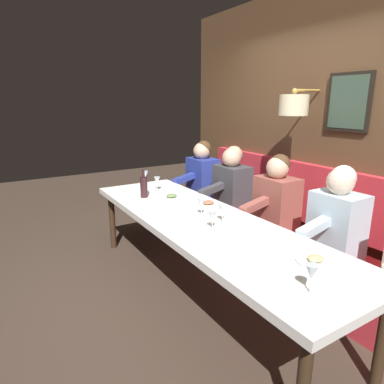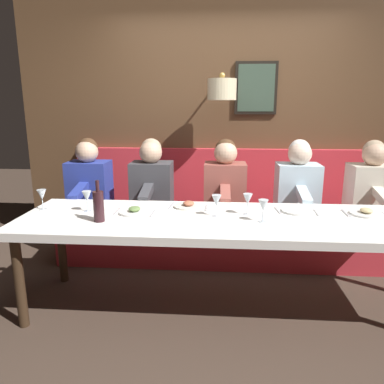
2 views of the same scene
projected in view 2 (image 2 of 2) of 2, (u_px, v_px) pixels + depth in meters
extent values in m
plane|color=#423328|center=(224.00, 307.00, 2.86)|extent=(12.00, 12.00, 0.00)
cube|color=white|center=(226.00, 222.00, 2.70)|extent=(0.90, 3.09, 0.06)
cylinder|color=#352416|center=(20.00, 283.00, 2.55)|extent=(0.07, 0.07, 0.68)
cylinder|color=#352416|center=(62.00, 245.00, 3.23)|extent=(0.07, 0.07, 0.68)
cube|color=red|center=(224.00, 240.00, 3.67)|extent=(0.52, 3.29, 0.45)
cube|color=brown|center=(225.00, 115.00, 3.96)|extent=(0.10, 4.49, 2.90)
cube|color=red|center=(224.00, 178.00, 4.03)|extent=(0.10, 3.29, 0.64)
cube|color=black|center=(256.00, 88.00, 3.81)|extent=(0.04, 0.44, 0.54)
cube|color=#384C3D|center=(256.00, 88.00, 3.79)|extent=(0.01, 0.38, 0.48)
cylinder|color=#A37F38|center=(222.00, 76.00, 3.66)|extent=(0.35, 0.02, 0.02)
cylinder|color=beige|center=(222.00, 90.00, 3.52)|extent=(0.28, 0.28, 0.20)
sphere|color=#A37F38|center=(222.00, 75.00, 3.49)|extent=(0.06, 0.06, 0.06)
cube|color=beige|center=(369.00, 194.00, 3.46)|extent=(0.30, 0.40, 0.56)
sphere|color=#D1A889|center=(375.00, 155.00, 3.35)|extent=(0.22, 0.22, 0.22)
sphere|color=tan|center=(374.00, 151.00, 3.37)|extent=(0.20, 0.20, 0.20)
cube|color=beige|center=(383.00, 197.00, 3.17)|extent=(0.33, 0.09, 0.14)
cube|color=silver|center=(297.00, 193.00, 3.51)|extent=(0.30, 0.40, 0.56)
sphere|color=beige|center=(300.00, 154.00, 3.40)|extent=(0.22, 0.22, 0.22)
sphere|color=silver|center=(299.00, 150.00, 3.42)|extent=(0.20, 0.20, 0.20)
cube|color=silver|center=(304.00, 196.00, 3.22)|extent=(0.33, 0.09, 0.14)
cube|color=#934C42|center=(225.00, 191.00, 3.56)|extent=(0.30, 0.40, 0.56)
sphere|color=#D1A889|center=(226.00, 153.00, 3.45)|extent=(0.22, 0.22, 0.22)
sphere|color=#4C331E|center=(226.00, 149.00, 3.47)|extent=(0.20, 0.20, 0.20)
cube|color=#934C42|center=(226.00, 195.00, 3.27)|extent=(0.33, 0.09, 0.14)
cube|color=#3D3D42|center=(152.00, 190.00, 3.61)|extent=(0.30, 0.40, 0.56)
sphere|color=#D1A889|center=(151.00, 152.00, 3.50)|extent=(0.22, 0.22, 0.22)
sphere|color=tan|center=(151.00, 149.00, 3.52)|extent=(0.20, 0.20, 0.20)
cube|color=#3D3D42|center=(146.00, 193.00, 3.32)|extent=(0.33, 0.09, 0.14)
cube|color=#283893|center=(90.00, 189.00, 3.65)|extent=(0.30, 0.40, 0.56)
sphere|color=#D1A889|center=(87.00, 152.00, 3.55)|extent=(0.22, 0.22, 0.22)
sphere|color=#4C331E|center=(88.00, 148.00, 3.57)|extent=(0.20, 0.20, 0.20)
cube|color=#283893|center=(79.00, 192.00, 3.36)|extent=(0.33, 0.09, 0.14)
cylinder|color=white|center=(366.00, 214.00, 2.77)|extent=(0.24, 0.24, 0.01)
ellipsoid|color=#D1BC84|center=(366.00, 210.00, 2.76)|extent=(0.11, 0.09, 0.04)
cube|color=silver|center=(346.00, 213.00, 2.80)|extent=(0.18, 0.02, 0.01)
cylinder|color=silver|center=(189.00, 206.00, 2.97)|extent=(0.24, 0.24, 0.01)
ellipsoid|color=#B76647|center=(189.00, 203.00, 2.97)|extent=(0.11, 0.09, 0.04)
cube|color=silver|center=(206.00, 208.00, 2.94)|extent=(0.17, 0.01, 0.01)
cube|color=silver|center=(171.00, 206.00, 3.00)|extent=(0.18, 0.04, 0.01)
cylinder|color=silver|center=(297.00, 211.00, 2.84)|extent=(0.24, 0.24, 0.01)
cube|color=silver|center=(316.00, 212.00, 2.81)|extent=(0.17, 0.02, 0.01)
cube|color=silver|center=(278.00, 210.00, 2.87)|extent=(0.18, 0.03, 0.01)
cylinder|color=white|center=(135.00, 212.00, 2.81)|extent=(0.24, 0.24, 0.01)
ellipsoid|color=#668447|center=(134.00, 209.00, 2.81)|extent=(0.11, 0.09, 0.04)
cube|color=silver|center=(153.00, 214.00, 2.78)|extent=(0.17, 0.02, 0.01)
cube|color=silver|center=(117.00, 211.00, 2.84)|extent=(0.18, 0.02, 0.01)
cylinder|color=silver|center=(247.00, 214.00, 2.77)|extent=(0.06, 0.06, 0.00)
cylinder|color=silver|center=(247.00, 209.00, 2.76)|extent=(0.01, 0.01, 0.07)
cone|color=silver|center=(248.00, 199.00, 2.74)|extent=(0.07, 0.07, 0.08)
cylinder|color=silver|center=(263.00, 222.00, 2.60)|extent=(0.06, 0.06, 0.00)
cylinder|color=silver|center=(263.00, 216.00, 2.59)|extent=(0.01, 0.01, 0.07)
cone|color=silver|center=(263.00, 205.00, 2.57)|extent=(0.07, 0.07, 0.08)
cylinder|color=silver|center=(216.00, 216.00, 2.73)|extent=(0.06, 0.06, 0.00)
cylinder|color=silver|center=(216.00, 211.00, 2.72)|extent=(0.01, 0.01, 0.07)
cone|color=silver|center=(216.00, 201.00, 2.70)|extent=(0.07, 0.07, 0.08)
cylinder|color=silver|center=(43.00, 209.00, 2.90)|extent=(0.06, 0.06, 0.00)
cylinder|color=silver|center=(43.00, 205.00, 2.89)|extent=(0.01, 0.01, 0.07)
cone|color=silver|center=(42.00, 195.00, 2.87)|extent=(0.07, 0.07, 0.08)
cylinder|color=silver|center=(88.00, 211.00, 2.85)|extent=(0.06, 0.06, 0.00)
cylinder|color=silver|center=(88.00, 206.00, 2.84)|extent=(0.01, 0.01, 0.07)
cone|color=silver|center=(87.00, 196.00, 2.83)|extent=(0.07, 0.07, 0.08)
cylinder|color=#33191E|center=(99.00, 207.00, 2.58)|extent=(0.08, 0.08, 0.22)
cylinder|color=#33191E|center=(97.00, 186.00, 2.55)|extent=(0.03, 0.03, 0.08)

